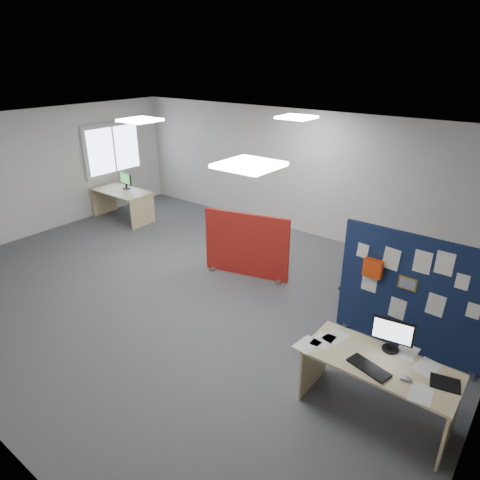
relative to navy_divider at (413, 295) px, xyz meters
The scene contains 17 objects.
floor 3.62m from the navy_divider, 169.29° to the right, with size 9.00×9.00×0.00m, color #4D5054.
ceiling 3.98m from the navy_divider, 169.29° to the right, with size 9.00×7.00×0.02m, color white.
wall_back 4.51m from the navy_divider, 140.60° to the left, with size 9.00×0.02×2.70m, color silver.
wall_left 8.01m from the navy_divider, behind, with size 0.02×7.00×2.70m, color silver.
window 8.04m from the navy_divider, behind, with size 0.06×1.70×1.30m.
ceiling_lights 3.63m from the navy_divider, behind, with size 4.10×4.10×0.04m.
navy_divider is the anchor object (origin of this frame).
main_desk 1.41m from the navy_divider, 85.13° to the right, with size 1.60×0.71×0.73m.
monitor_main 1.16m from the navy_divider, 83.77° to the right, with size 0.44×0.19×0.39m.
keyboard 1.60m from the navy_divider, 87.95° to the right, with size 0.45×0.18×0.03m, color black.
mouse 1.59m from the navy_divider, 74.70° to the right, with size 0.10×0.06×0.03m, color gray.
paper_tray 1.54m from the navy_divider, 60.91° to the right, with size 0.28×0.22×0.01m, color black.
red_divider 3.04m from the navy_divider, behind, with size 1.56×0.45×1.20m.
second_desk 7.21m from the navy_divider, behind, with size 1.52×0.76×0.73m.
monitor_second 7.23m from the navy_divider, behind, with size 0.44×0.20×0.40m.
office_chair 1.58m from the navy_divider, 130.83° to the left, with size 0.73×0.73×1.11m.
desk_papers 1.39m from the navy_divider, 91.60° to the right, with size 1.50×0.87×0.00m.
Camera 1 is at (4.62, -4.56, 3.73)m, focal length 32.00 mm.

